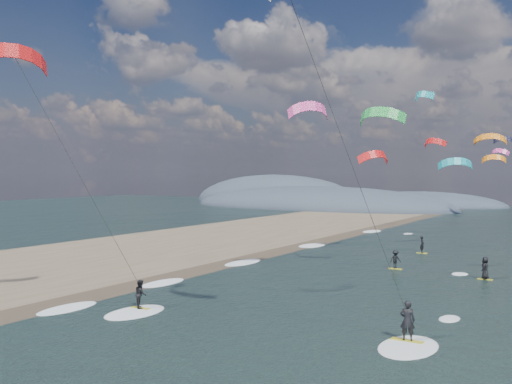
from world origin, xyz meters
The scene contains 8 objects.
ground centered at (0.00, 0.00, 0.00)m, with size 260.00×260.00×0.00m, color black.
wet_sand_strip centered at (-12.00, 10.00, 0.00)m, with size 3.00×240.00×0.00m, color #382D23.
coastal_hills centered at (-44.84, 107.86, 0.00)m, with size 80.00×41.00×15.00m.
kitesurfer_near_a centered at (5.48, 5.17, 14.40)m, with size 8.18×9.24×18.31m.
kitesurfer_near_b centered at (-9.15, 3.96, 10.23)m, with size 6.80×9.32×15.58m.
far_kitesurfers centered at (4.12, 31.81, 0.84)m, with size 9.13×12.28×1.73m.
bg_kite_field centered at (0.27, 54.76, 12.30)m, with size 12.49×72.29×9.68m.
shoreline_surf centered at (-10.80, 14.75, 0.00)m, with size 2.40×79.40×0.11m.
Camera 1 is at (17.01, -16.74, 8.21)m, focal length 40.00 mm.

